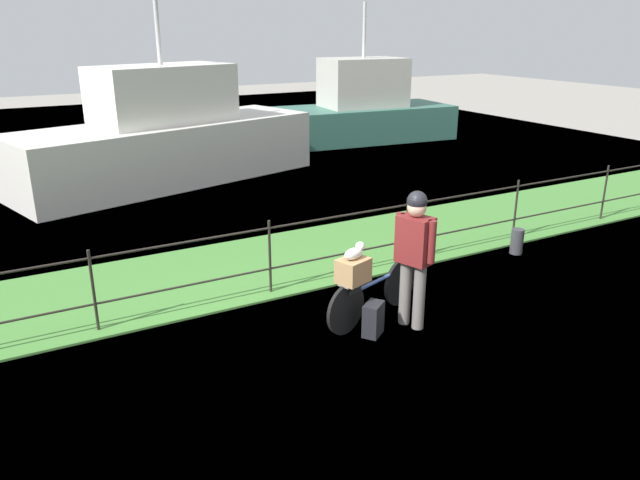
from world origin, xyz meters
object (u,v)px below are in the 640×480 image
Objects in this scene: bicycle_main at (373,294)px; terrier_dog at (355,252)px; backpack_on_paving at (373,319)px; moored_boat_near at (167,140)px; moored_boat_mid at (362,111)px; mooring_bollard at (517,241)px; wooden_crate at (353,270)px; cyclist_person at (415,248)px.

bicycle_main is 5.03× the size of terrier_dog.
backpack_on_paving is at bearing -61.59° from terrier_dog.
moored_boat_near is 1.25× the size of moored_boat_mid.
mooring_bollard is at bearing 13.66° from bicycle_main.
mooring_bollard is (3.27, 0.80, -0.13)m from bicycle_main.
bicycle_main is 0.59m from wooden_crate.
moored_boat_near is 7.26m from moored_boat_mid.
moored_boat_near is at bearing 91.40° from bicycle_main.
moored_boat_mid is (7.00, 10.68, -0.09)m from terrier_dog.
wooden_crate is 0.05× the size of moored_boat_near.
moored_boat_near is at bearing 54.28° from backpack_on_paving.
backpack_on_paving is 3.68m from mooring_bollard.
bicycle_main is 4.07× the size of backpack_on_paving.
terrier_dog is (0.02, 0.01, 0.22)m from wooden_crate.
cyclist_person is at bearing -38.24° from backpack_on_paving.
bicycle_main is 3.37m from mooring_bollard.
cyclist_person reaches higher than backpack_on_paving.
cyclist_person is at bearing -120.13° from moored_boat_mid.
wooden_crate is 0.06× the size of moored_boat_mid.
wooden_crate is at bearing -165.86° from mooring_bollard.
bicycle_main is at bearing 129.11° from cyclist_person.
terrier_dog is at bearing -161.79° from bicycle_main.
backpack_on_paving is 0.07× the size of moored_boat_mid.
wooden_crate is 0.76m from cyclist_person.
moored_boat_mid is at bearing 22.24° from backpack_on_paving.
cyclist_person is 3.29m from mooring_bollard.
backpack_on_paving is 12.91m from moored_boat_mid.
wooden_crate is (-0.38, -0.12, 0.43)m from bicycle_main.
cyclist_person reaches higher than bicycle_main.
terrier_dog reaches higher than mooring_bollard.
moored_boat_mid reaches higher than terrier_dog.
backpack_on_paving is (-0.53, 0.03, -0.80)m from cyclist_person.
mooring_bollard is at bearing -109.07° from moored_boat_mid.
moored_boat_near is at bearing 88.77° from wooden_crate.
bicycle_main is 0.23× the size of moored_boat_near.
bicycle_main is 0.28× the size of moored_boat_mid.
wooden_crate is 1.10× the size of terrier_dog.
moored_boat_near is (-0.50, 8.53, -0.03)m from cyclist_person.
cyclist_person is at bearing -86.62° from moored_boat_near.
terrier_dog is 12.77m from moored_boat_mid.
cyclist_person is 4.16× the size of mooring_bollard.
wooden_crate is at bearing 88.10° from backpack_on_paving.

